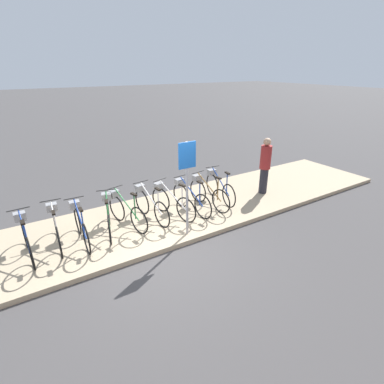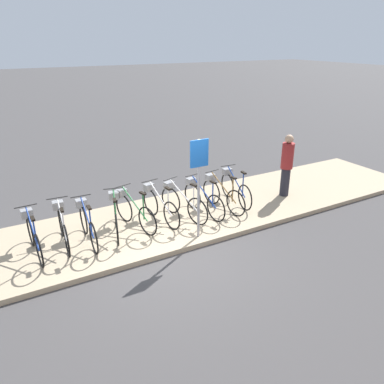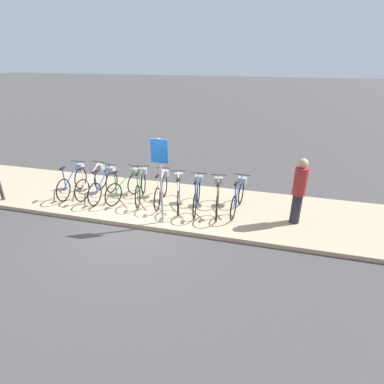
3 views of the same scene
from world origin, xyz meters
TOP-DOWN VIEW (x-y plane):
  - ground_plane at (0.00, 0.00)m, footprint 120.00×120.00m
  - sidewalk at (0.00, 1.49)m, footprint 17.03×2.97m
  - parked_bicycle_0 at (-2.64, 1.36)m, footprint 0.46×1.69m
  - parked_bicycle_1 at (-2.01, 1.49)m, footprint 0.46×1.68m
  - parked_bicycle_2 at (-1.51, 1.34)m, footprint 0.46×1.69m
  - parked_bicycle_3 at (-0.81, 1.43)m, footprint 0.61×1.63m
  - parked_bicycle_4 at (-0.35, 1.50)m, footprint 0.55×1.65m
  - parked_bicycle_5 at (0.32, 1.49)m, footprint 0.46×1.68m
  - parked_bicycle_6 at (0.90, 1.38)m, footprint 0.60×1.63m
  - parked_bicycle_7 at (1.47, 1.33)m, footprint 0.46×1.68m
  - parked_bicycle_8 at (2.08, 1.34)m, footprint 0.46×1.68m
  - parked_bicycle_9 at (2.65, 1.53)m, footprint 0.46×1.68m
  - pedestrian at (4.22, 1.21)m, footprint 0.34×0.34m
  - sign_post at (0.78, 0.29)m, footprint 0.44×0.07m

SIDE VIEW (x-z plane):
  - ground_plane at x=0.00m, z-range 0.00..0.00m
  - sidewalk at x=0.00m, z-range 0.00..0.12m
  - parked_bicycle_0 at x=-2.64m, z-range 0.05..1.09m
  - parked_bicycle_1 at x=-2.01m, z-range 0.05..1.09m
  - parked_bicycle_2 at x=-1.51m, z-range 0.05..1.09m
  - parked_bicycle_3 at x=-0.81m, z-range 0.05..1.09m
  - parked_bicycle_4 at x=-0.35m, z-range 0.05..1.09m
  - parked_bicycle_5 at x=0.32m, z-range 0.05..1.09m
  - parked_bicycle_6 at x=0.90m, z-range 0.05..1.09m
  - parked_bicycle_7 at x=1.47m, z-range 0.05..1.09m
  - parked_bicycle_8 at x=2.08m, z-range 0.05..1.09m
  - parked_bicycle_9 at x=2.65m, z-range 0.05..1.09m
  - pedestrian at x=4.22m, z-range 0.18..1.98m
  - sign_post at x=0.78m, z-range 0.54..2.85m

